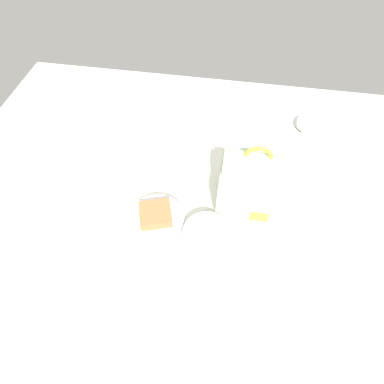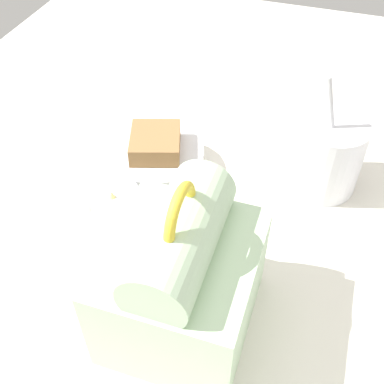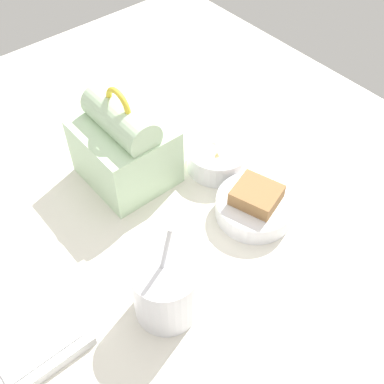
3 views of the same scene
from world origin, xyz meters
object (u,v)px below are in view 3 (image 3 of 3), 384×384
at_px(soup_cup, 166,289).
at_px(bento_bowl_sandwich, 255,205).
at_px(lunch_bag, 124,146).
at_px(bento_bowl_snacks, 218,157).

distance_m(soup_cup, bento_bowl_sandwich, 0.24).
bearing_deg(soup_cup, lunch_bag, -23.28).
distance_m(soup_cup, bento_bowl_snacks, 0.32).
xyz_separation_m(lunch_bag, bento_bowl_snacks, (-0.09, -0.15, -0.05)).
relative_size(lunch_bag, bento_bowl_snacks, 1.67).
height_order(lunch_bag, bento_bowl_snacks, lunch_bag).
height_order(lunch_bag, soup_cup, lunch_bag).
distance_m(lunch_bag, soup_cup, 0.29).
bearing_deg(soup_cup, bento_bowl_sandwich, -78.72).
distance_m(lunch_bag, bento_bowl_snacks, 0.18).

